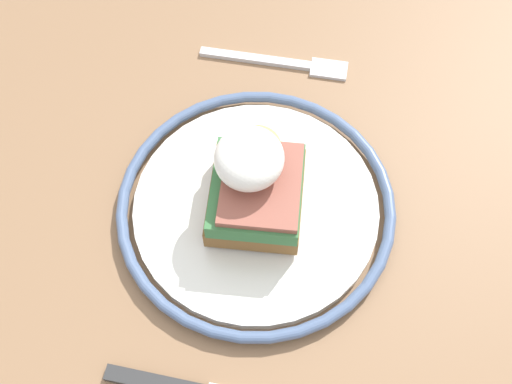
{
  "coord_description": "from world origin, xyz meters",
  "views": [
    {
      "loc": [
        0.27,
        0.03,
        1.26
      ],
      "look_at": [
        0.02,
        0.01,
        0.78
      ],
      "focal_mm": 45.0,
      "sensor_mm": 36.0,
      "label": 1
    }
  ],
  "objects": [
    {
      "name": "ground_plane",
      "position": [
        0.0,
        0.0,
        0.0
      ],
      "size": [
        6.0,
        6.0,
        0.0
      ],
      "primitive_type": "plane",
      "color": "gray"
    },
    {
      "name": "dining_table",
      "position": [
        0.0,
        0.0,
        0.61
      ],
      "size": [
        0.88,
        0.66,
        0.75
      ],
      "color": "#846042",
      "rests_on": "ground_plane"
    },
    {
      "name": "plate",
      "position": [
        0.02,
        0.01,
        0.76
      ],
      "size": [
        0.24,
        0.24,
        0.02
      ],
      "color": "silver",
      "rests_on": "dining_table"
    },
    {
      "name": "sandwich",
      "position": [
        0.02,
        0.01,
        0.8
      ],
      "size": [
        0.13,
        0.08,
        0.08
      ],
      "color": "brown",
      "rests_on": "plate"
    },
    {
      "name": "fork",
      "position": [
        -0.15,
        0.01,
        0.75
      ],
      "size": [
        0.03,
        0.15,
        0.0
      ],
      "color": "silver",
      "rests_on": "dining_table"
    }
  ]
}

